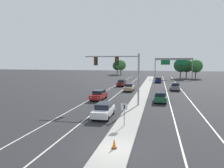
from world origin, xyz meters
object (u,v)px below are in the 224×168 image
(car_oncoming_red, at_px, (99,95))
(tree_far_right_a, at_px, (187,66))
(overhead_signal_mast, at_px, (121,68))
(traffic_cone_median_nose, at_px, (114,143))
(car_receding_navy, at_px, (158,80))
(tree_far_right_c, at_px, (196,66))
(median_sign_post, at_px, (124,111))
(car_oncoming_white, at_px, (104,110))
(car_receding_grey, at_px, (175,86))
(tree_far_left_a, at_px, (121,65))
(tree_far_left_b, at_px, (117,66))
(car_oncoming_tan, at_px, (129,87))
(car_receding_green, at_px, (160,97))
(tree_far_right_b, at_px, (181,65))
(car_oncoming_darkred, at_px, (122,83))
(highway_sign_gantry, at_px, (174,62))

(car_oncoming_red, relative_size, tree_far_right_a, 0.64)
(overhead_signal_mast, xyz_separation_m, traffic_cone_median_nose, (2.23, -15.27, -4.83))
(car_receding_navy, height_order, tree_far_right_c, tree_far_right_c)
(traffic_cone_median_nose, xyz_separation_m, tree_far_right_c, (16.37, 68.33, 4.03))
(median_sign_post, bearing_deg, car_oncoming_white, 132.03)
(median_sign_post, xyz_separation_m, tree_far_right_c, (16.50, 63.02, 2.95))
(car_receding_grey, bearing_deg, car_oncoming_red, -131.72)
(car_receding_navy, relative_size, tree_far_left_a, 0.64)
(car_receding_navy, xyz_separation_m, tree_far_right_c, (13.43, 18.63, 3.72))
(tree_far_left_b, distance_m, tree_far_right_a, 34.18)
(car_oncoming_tan, xyz_separation_m, tree_far_right_a, (16.35, 39.78, 3.76))
(car_receding_green, height_order, tree_far_left_b, tree_far_left_b)
(median_sign_post, xyz_separation_m, tree_far_left_b, (-16.48, 81.02, 2.64))
(median_sign_post, relative_size, tree_far_right_b, 0.30)
(tree_far_right_a, bearing_deg, car_receding_green, -101.12)
(median_sign_post, bearing_deg, car_oncoming_red, 115.35)
(car_oncoming_white, distance_m, tree_far_right_c, 63.02)
(car_oncoming_darkred, bearing_deg, tree_far_left_b, 102.34)
(tree_far_right_b, distance_m, tree_far_left_a, 28.86)
(tree_far_left_a, bearing_deg, tree_far_right_b, -29.34)
(car_oncoming_red, distance_m, car_oncoming_darkred, 19.58)
(car_oncoming_red, distance_m, highway_sign_gantry, 48.94)
(overhead_signal_mast, relative_size, car_oncoming_darkred, 1.74)
(car_receding_green, height_order, traffic_cone_median_nose, car_receding_green)
(car_oncoming_white, xyz_separation_m, car_oncoming_tan, (-0.06, 21.57, 0.00))
(car_receding_grey, bearing_deg, median_sign_post, -103.37)
(car_receding_grey, bearing_deg, traffic_cone_median_nose, -101.08)
(car_receding_navy, bearing_deg, car_oncoming_darkred, -128.49)
(car_oncoming_red, relative_size, car_receding_grey, 1.01)
(car_oncoming_white, xyz_separation_m, tree_far_right_c, (19.35, 59.86, 3.72))
(car_oncoming_white, distance_m, tree_far_left_b, 79.12)
(car_receding_navy, bearing_deg, car_oncoming_tan, -106.92)
(car_oncoming_red, bearing_deg, car_receding_grey, 48.28)
(car_receding_green, bearing_deg, car_receding_grey, 77.42)
(car_receding_green, bearing_deg, overhead_signal_mast, -147.08)
(overhead_signal_mast, xyz_separation_m, tree_far_left_a, (-11.93, 67.20, -0.78))
(traffic_cone_median_nose, bearing_deg, car_receding_grey, 78.92)
(tree_far_right_a, bearing_deg, overhead_signal_mast, -105.90)
(car_receding_navy, distance_m, tree_far_right_a, 22.95)
(car_oncoming_white, height_order, tree_far_left_a, tree_far_left_a)
(highway_sign_gantry, xyz_separation_m, tree_far_right_b, (2.79, 3.23, -1.39))
(car_oncoming_red, bearing_deg, car_oncoming_darkred, 88.86)
(traffic_cone_median_nose, distance_m, tree_far_left_b, 87.99)
(tree_far_right_b, bearing_deg, car_receding_navy, -113.40)
(tree_far_left_b, relative_size, tree_far_right_a, 0.92)
(car_oncoming_red, height_order, tree_far_right_b, tree_far_right_b)
(overhead_signal_mast, height_order, highway_sign_gantry, highway_sign_gantry)
(car_oncoming_tan, height_order, car_receding_grey, same)
(median_sign_post, height_order, car_oncoming_red, median_sign_post)
(car_oncoming_tan, xyz_separation_m, tree_far_right_c, (19.41, 38.29, 3.72))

